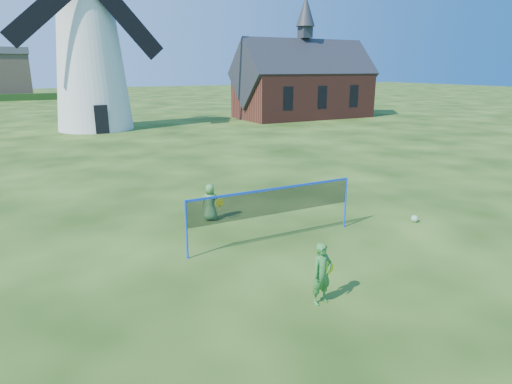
{
  "coord_description": "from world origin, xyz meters",
  "views": [
    {
      "loc": [
        -5.03,
        -9.48,
        4.67
      ],
      "look_at": [
        0.2,
        0.5,
        1.5
      ],
      "focal_mm": 30.95,
      "sensor_mm": 36.0,
      "label": 1
    }
  ],
  "objects_px": {
    "player_boy": "(210,202)",
    "player_girl": "(322,274)",
    "badminton_net": "(273,202)",
    "play_ball": "(415,219)",
    "windmill": "(89,50)",
    "chapel": "(304,85)"
  },
  "relations": [
    {
      "from": "chapel",
      "to": "player_girl",
      "type": "distance_m",
      "value": 35.87
    },
    {
      "from": "windmill",
      "to": "chapel",
      "type": "xyz_separation_m",
      "value": [
        19.34,
        -0.17,
        -2.86
      ]
    },
    {
      "from": "badminton_net",
      "to": "player_girl",
      "type": "distance_m",
      "value": 3.5
    },
    {
      "from": "badminton_net",
      "to": "play_ball",
      "type": "relative_size",
      "value": 22.95
    },
    {
      "from": "windmill",
      "to": "player_boy",
      "type": "height_order",
      "value": "windmill"
    },
    {
      "from": "windmill",
      "to": "badminton_net",
      "type": "distance_m",
      "value": 27.29
    },
    {
      "from": "player_girl",
      "to": "play_ball",
      "type": "distance_m",
      "value": 6.18
    },
    {
      "from": "badminton_net",
      "to": "windmill",
      "type": "bearing_deg",
      "value": 91.52
    },
    {
      "from": "windmill",
      "to": "player_girl",
      "type": "height_order",
      "value": "windmill"
    },
    {
      "from": "player_girl",
      "to": "player_boy",
      "type": "bearing_deg",
      "value": 83.28
    },
    {
      "from": "player_girl",
      "to": "badminton_net",
      "type": "bearing_deg",
      "value": 69.4
    },
    {
      "from": "player_boy",
      "to": "windmill",
      "type": "bearing_deg",
      "value": -66.0
    },
    {
      "from": "chapel",
      "to": "badminton_net",
      "type": "distance_m",
      "value": 32.6
    },
    {
      "from": "chapel",
      "to": "player_girl",
      "type": "height_order",
      "value": "chapel"
    },
    {
      "from": "windmill",
      "to": "player_girl",
      "type": "distance_m",
      "value": 30.69
    },
    {
      "from": "player_boy",
      "to": "player_girl",
      "type": "bearing_deg",
      "value": 115.05
    },
    {
      "from": "chapel",
      "to": "windmill",
      "type": "bearing_deg",
      "value": 179.5
    },
    {
      "from": "chapel",
      "to": "player_boy",
      "type": "relative_size",
      "value": 11.19
    },
    {
      "from": "player_boy",
      "to": "play_ball",
      "type": "distance_m",
      "value": 6.45
    },
    {
      "from": "badminton_net",
      "to": "chapel",
      "type": "bearing_deg",
      "value": 55.07
    },
    {
      "from": "player_girl",
      "to": "player_boy",
      "type": "height_order",
      "value": "player_girl"
    },
    {
      "from": "windmill",
      "to": "play_ball",
      "type": "xyz_separation_m",
      "value": [
        5.45,
        -27.53,
        -5.88
      ]
    }
  ]
}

